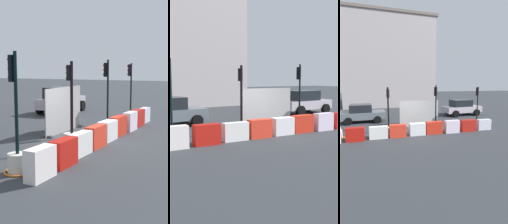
# 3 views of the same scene
# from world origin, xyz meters

# --- Properties ---
(ground_plane) EXTENTS (120.00, 120.00, 0.00)m
(ground_plane) POSITION_xyz_m (0.00, 0.00, 0.00)
(ground_plane) COLOR #323539
(traffic_light_0) EXTENTS (0.82, 0.82, 3.43)m
(traffic_light_0) POSITION_xyz_m (-4.98, -0.11, 0.60)
(traffic_light_0) COLOR silver
(traffic_light_0) RESTS_ON ground_plane
(traffic_light_1) EXTENTS (0.62, 0.62, 3.20)m
(traffic_light_1) POSITION_xyz_m (-1.79, -0.16, 0.63)
(traffic_light_1) COLOR beige
(traffic_light_1) RESTS_ON ground_plane
(traffic_light_2) EXTENTS (0.58, 0.58, 3.32)m
(traffic_light_2) POSITION_xyz_m (1.57, -0.22, 0.68)
(traffic_light_2) COLOR silver
(traffic_light_2) RESTS_ON ground_plane
(traffic_light_3) EXTENTS (0.83, 0.83, 3.20)m
(traffic_light_3) POSITION_xyz_m (5.02, -0.21, 0.51)
(traffic_light_3) COLOR silver
(traffic_light_3) RESTS_ON ground_plane
(construction_barrier_0) EXTENTS (1.02, 0.44, 0.88)m
(construction_barrier_0) POSITION_xyz_m (-5.17, -1.01, 0.44)
(construction_barrier_0) COLOR white
(construction_barrier_0) RESTS_ON ground_plane
(construction_barrier_1) EXTENTS (1.08, 0.47, 0.83)m
(construction_barrier_1) POSITION_xyz_m (-3.86, -0.98, 0.42)
(construction_barrier_1) COLOR #B71710
(construction_barrier_1) RESTS_ON ground_plane
(construction_barrier_2) EXTENTS (1.14, 0.42, 0.79)m
(construction_barrier_2) POSITION_xyz_m (-2.50, -0.87, 0.39)
(construction_barrier_2) COLOR silver
(construction_barrier_2) RESTS_ON ground_plane
(construction_barrier_3) EXTENTS (1.07, 0.44, 0.83)m
(construction_barrier_3) POSITION_xyz_m (-1.30, -0.91, 0.41)
(construction_barrier_3) COLOR red
(construction_barrier_3) RESTS_ON ground_plane
(construction_barrier_4) EXTENTS (1.07, 0.51, 0.81)m
(construction_barrier_4) POSITION_xyz_m (0.03, -0.85, 0.41)
(construction_barrier_4) COLOR white
(construction_barrier_4) RESTS_ON ground_plane
(construction_barrier_5) EXTENTS (1.15, 0.44, 0.85)m
(construction_barrier_5) POSITION_xyz_m (1.21, -0.88, 0.43)
(construction_barrier_5) COLOR red
(construction_barrier_5) RESTS_ON ground_plane
(construction_barrier_6) EXTENTS (1.03, 0.43, 0.88)m
(construction_barrier_6) POSITION_xyz_m (2.51, -1.01, 0.44)
(construction_barrier_6) COLOR silver
(construction_barrier_6) RESTS_ON ground_plane
(construction_barrier_7) EXTENTS (1.10, 0.47, 0.84)m
(construction_barrier_7) POSITION_xyz_m (3.81, -0.99, 0.42)
(construction_barrier_7) COLOR #B41C14
(construction_barrier_7) RESTS_ON ground_plane
(construction_barrier_8) EXTENTS (1.06, 0.43, 0.78)m
(construction_barrier_8) POSITION_xyz_m (5.17, -0.94, 0.39)
(construction_barrier_8) COLOR silver
(construction_barrier_8) RESTS_ON ground_plane
(car_silver_hatchback) EXTENTS (4.18, 2.28, 1.70)m
(car_silver_hatchback) POSITION_xyz_m (6.63, 5.09, 0.86)
(car_silver_hatchback) COLOR #B5A9B6
(car_silver_hatchback) RESTS_ON ground_plane
(site_fence_panel) EXTENTS (3.23, 0.50, 2.08)m
(site_fence_panel) POSITION_xyz_m (0.87, 1.65, 0.98)
(site_fence_panel) COLOR #9B9B9B
(site_fence_panel) RESTS_ON ground_plane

